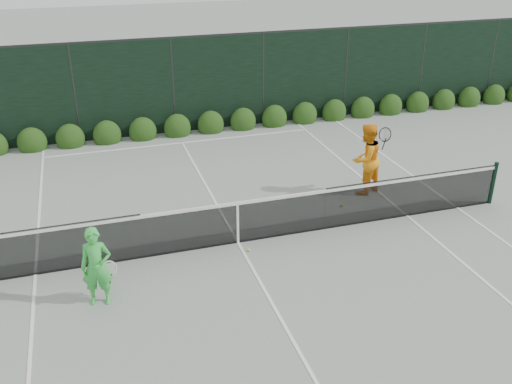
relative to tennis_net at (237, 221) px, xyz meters
name	(u,v)px	position (x,y,z in m)	size (l,w,h in m)	color
ground	(238,243)	(0.02, 0.00, -0.53)	(80.00, 80.00, 0.00)	gray
tennis_net	(237,221)	(0.00, 0.00, 0.00)	(12.90, 0.10, 1.07)	black
player_woman	(97,267)	(-2.91, -1.28, 0.22)	(0.65, 0.46, 1.50)	green
player_man	(366,159)	(3.75, 1.48, 0.38)	(1.08, 0.97, 1.82)	orange
court_lines	(238,242)	(0.02, 0.00, -0.53)	(11.03, 23.83, 0.01)	white
windscreen_fence	(282,243)	(0.02, -2.71, 0.98)	(32.00, 21.07, 3.06)	black
hedge_row	(177,128)	(0.02, 7.15, -0.30)	(31.66, 0.65, 0.94)	#17340E
tennis_balls	(238,237)	(0.07, 0.16, -0.50)	(5.75, 1.36, 0.07)	#CBE132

